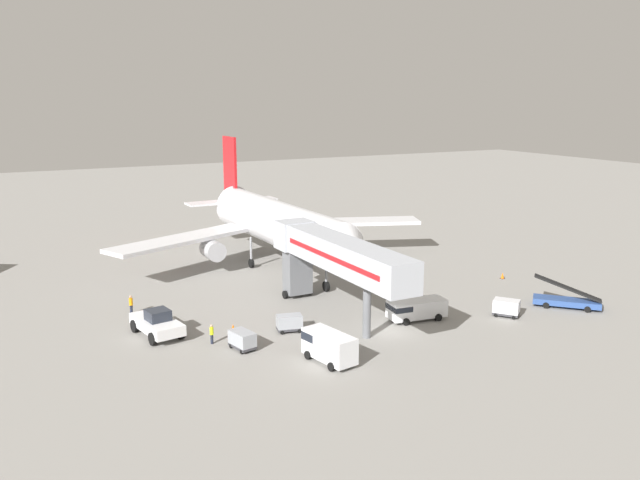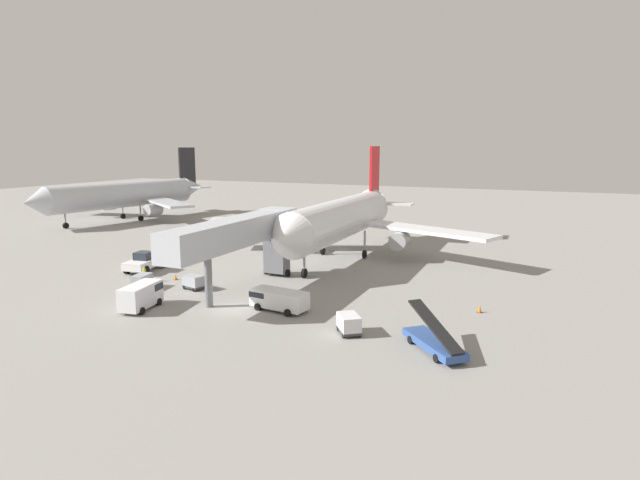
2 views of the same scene
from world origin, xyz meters
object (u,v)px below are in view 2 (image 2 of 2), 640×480
baggage_cart_mid_right (193,282)px  safety_cone_bravo (176,277)px  pushback_tug (145,262)px  service_van_far_center (142,295)px  belt_loader_truck (434,341)px  baggage_cart_outer_left (142,281)px  ground_crew_worker_midground (177,252)px  ground_crew_worker_foreground (144,274)px  airplane_background (128,194)px  baggage_cart_rear_left (349,323)px  airplane_at_gate (342,218)px  jet_bridge (243,234)px  service_van_outer_right (278,299)px  safety_cone_alpha (480,309)px

baggage_cart_mid_right → safety_cone_bravo: baggage_cart_mid_right is taller
pushback_tug → service_van_far_center: pushback_tug is taller
belt_loader_truck → baggage_cart_mid_right: size_ratio=2.43×
baggage_cart_outer_left → ground_crew_worker_midground: size_ratio=1.38×
baggage_cart_mid_right → ground_crew_worker_foreground: ground_crew_worker_foreground is taller
safety_cone_bravo → airplane_background: airplane_background is taller
baggage_cart_rear_left → airplane_background: 76.81m
pushback_tug → ground_crew_worker_midground: bearing=96.6°
airplane_at_gate → jet_bridge: 19.84m
belt_loader_truck → service_van_outer_right: belt_loader_truck is taller
jet_bridge → airplane_background: bearing=144.8°
service_van_far_center → baggage_cart_rear_left: bearing=5.0°
ground_crew_worker_midground → safety_cone_alpha: (39.58, -6.77, -0.62)m
baggage_cart_rear_left → safety_cone_bravo: size_ratio=4.38×
service_van_far_center → baggage_cart_outer_left: size_ratio=1.97×
service_van_far_center → airplane_background: (-44.25, 44.00, 3.88)m
pushback_tug → safety_cone_alpha: size_ratio=9.34×
jet_bridge → belt_loader_truck: 23.53m
jet_bridge → service_van_outer_right: (6.36, -4.30, -4.84)m
belt_loader_truck → safety_cone_alpha: 10.88m
airplane_background → belt_loader_truck: bearing=-31.2°
pushback_tug → ground_crew_worker_foreground: pushback_tug is taller
baggage_cart_mid_right → service_van_far_center: bearing=-91.0°
pushback_tug → safety_cone_alpha: bearing=0.1°
baggage_cart_mid_right → service_van_outer_right: bearing=-12.4°
pushback_tug → baggage_cart_outer_left: (5.31, -6.29, -0.27)m
service_van_far_center → safety_cone_bravo: service_van_far_center is taller
jet_bridge → baggage_cart_rear_left: 17.03m
service_van_far_center → airplane_background: 62.53m
pushback_tug → belt_loader_truck: bearing=-16.1°
pushback_tug → safety_cone_bravo: (6.10, -1.93, -0.79)m
airplane_at_gate → safety_cone_alpha: airplane_at_gate is taller
service_van_outer_right → ground_crew_worker_midground: service_van_outer_right is taller
service_van_outer_right → airplane_at_gate: bearing=98.0°
airplane_at_gate → ground_crew_worker_foreground: bearing=-125.5°
service_van_far_center → baggage_cart_outer_left: bearing=132.9°
belt_loader_truck → baggage_cart_rear_left: 7.01m
baggage_cart_rear_left → airplane_background: bearing=146.6°
service_van_outer_right → jet_bridge: bearing=146.0°
pushback_tug → belt_loader_truck: 38.51m
baggage_cart_rear_left → belt_loader_truck: bearing=-6.4°
baggage_cart_outer_left → ground_crew_worker_foreground: size_ratio=1.51×
ground_crew_worker_midground → service_van_outer_right: bearing=-31.1°
jet_bridge → ground_crew_worker_midground: bearing=150.2°
baggage_cart_mid_right → baggage_cart_outer_left: bearing=-158.8°
ground_crew_worker_midground → safety_cone_bravo: 11.15m
ground_crew_worker_midground → safety_cone_bravo: ground_crew_worker_midground is taller
service_van_far_center → ground_crew_worker_midground: 21.53m
service_van_outer_right → baggage_cart_rear_left: (8.14, -3.06, -0.21)m
service_van_far_center → safety_cone_bravo: bearing=113.3°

